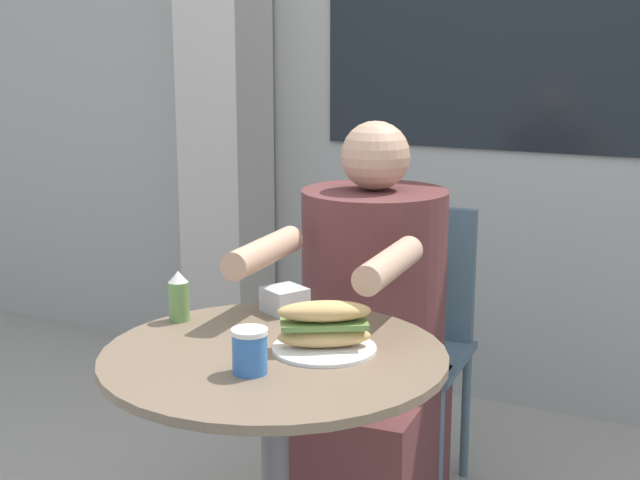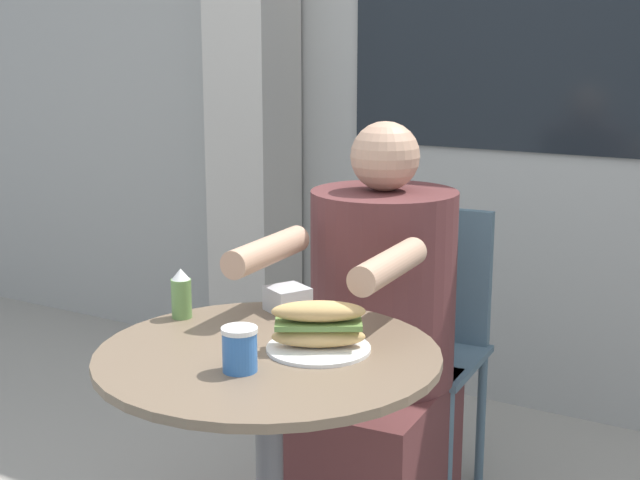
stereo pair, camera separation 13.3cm
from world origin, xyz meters
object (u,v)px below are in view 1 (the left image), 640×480
diner_chair (411,321)px  drink_cup (250,351)px  condiment_bottle (179,297)px  cafe_table (275,437)px  sandwich_on_plate (324,330)px  seated_diner (368,366)px

diner_chair → drink_cup: 1.08m
diner_chair → condiment_bottle: 0.91m
cafe_table → diner_chair: size_ratio=0.85×
drink_cup → condiment_bottle: 0.39m
drink_cup → condiment_bottle: size_ratio=0.76×
cafe_table → condiment_bottle: (-0.31, 0.09, 0.25)m
sandwich_on_plate → condiment_bottle: size_ratio=1.86×
diner_chair → drink_cup: bearing=88.9°
sandwich_on_plate → drink_cup: size_ratio=2.46×
condiment_bottle → cafe_table: bearing=-16.5°
cafe_table → diner_chair: (-0.05, 0.93, -0.01)m
sandwich_on_plate → drink_cup: (-0.07, -0.18, 0.00)m
cafe_table → condiment_bottle: bearing=163.5°
seated_diner → condiment_bottle: size_ratio=9.68×
drink_cup → cafe_table: bearing=97.7°
seated_diner → drink_cup: size_ratio=12.82×
drink_cup → sandwich_on_plate: bearing=68.8°
cafe_table → diner_chair: 0.93m
cafe_table → drink_cup: bearing=-82.3°
condiment_bottle → drink_cup: bearing=-33.6°
cafe_table → seated_diner: seated_diner is taller
seated_diner → condiment_bottle: bearing=56.2°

